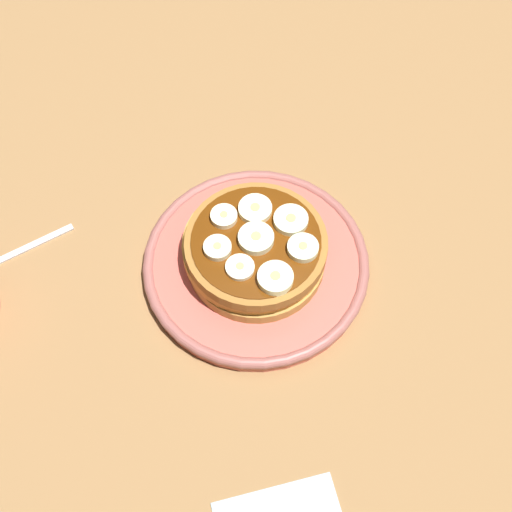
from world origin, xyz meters
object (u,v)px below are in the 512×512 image
Objects in this scene: pancake_stack at (256,251)px; banana_slice_1 at (303,248)px; banana_slice_7 at (217,247)px; banana_slice_0 at (251,236)px; banana_slice_3 at (255,209)px; plate at (256,265)px; banana_slice_4 at (240,268)px; banana_slice_6 at (291,220)px; banana_slice_2 at (224,217)px; banana_slice_5 at (275,278)px; fork at (8,256)px.

pancake_stack is 5.22cm from banana_slice_1.
banana_slice_1 is 8.24cm from banana_slice_7.
banana_slice_0 is at bearing -43.65° from pancake_stack.
banana_slice_0 is at bearing 67.93° from banana_slice_3.
plate is 6.04cm from banana_slice_4.
banana_slice_3 reaches higher than plate.
banana_slice_0 is 4.27cm from banana_slice_6.
banana_slice_4 is (-0.07, 5.94, -0.10)cm from banana_slice_2.
banana_slice_5 is 28.95cm from fork.
banana_slice_5 reaches higher than plate.
pancake_stack is at bearing 76.32° from banana_slice_3.
fork is (24.64, -8.17, -3.48)cm from pancake_stack.
banana_slice_1 is at bearing 163.84° from banana_slice_7.
plate is 5.15cm from banana_slice_0.
pancake_stack is 2.50cm from banana_slice_0.
plate is 6.74× the size of banana_slice_5.
pancake_stack is 4.23cm from banana_slice_4.
banana_slice_6 is at bearing 166.03° from fork.
banana_slice_2 is 0.21× the size of fork.
banana_slice_1 is 6.41cm from banana_slice_3.
banana_slice_2 reaches higher than pancake_stack.
banana_slice_2 reaches higher than fork.
banana_slice_5 is (0.22, 8.02, 0.08)cm from banana_slice_3.
banana_slice_4 is 0.22× the size of fork.
banana_slice_3 is at bearing -35.33° from banana_slice_6.
banana_slice_5 is at bearing 132.95° from banana_slice_7.
banana_slice_7 reaches higher than banana_slice_4.
banana_slice_1 is 4.27cm from banana_slice_5.
banana_slice_6 is 7.79cm from banana_slice_7.
plate is 6.48cm from banana_slice_2.
banana_slice_2 is at bearing -18.95° from banana_slice_6.
banana_slice_0 is 5.15cm from banana_slice_1.
banana_slice_2 is (2.41, -3.23, 2.36)cm from pancake_stack.
banana_slice_2 is 8.54cm from banana_slice_5.
banana_slice_1 is 31.08cm from fork.
banana_slice_4 is at bearing 49.30° from pancake_stack.
banana_slice_1 is at bearing 120.37° from banana_slice_3.
fork is (28.67, -10.46, -5.88)cm from banana_slice_1.
pancake_stack is at bearing -83.25° from banana_slice_5.
pancake_stack is at bearing 161.65° from fork.
banana_slice_7 is (7.91, -2.29, -0.03)cm from banana_slice_1.
banana_slice_0 is 0.27× the size of fork.
plate is 8.66× the size of banana_slice_2.
banana_slice_3 is 1.20× the size of banana_slice_4.
banana_slice_6 is 0.27× the size of fork.
banana_slice_2 is 0.96× the size of banana_slice_4.
pancake_stack is 5.41× the size of banana_slice_4.
banana_slice_2 is 23.51cm from fork.
banana_slice_5 is at bearing 35.64° from banana_slice_1.
banana_slice_6 is at bearing -170.23° from banana_slice_0.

